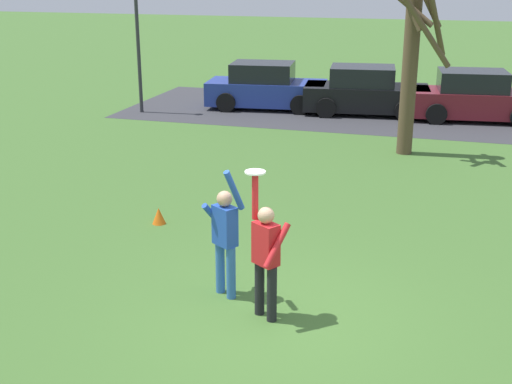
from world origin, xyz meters
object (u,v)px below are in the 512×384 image
Objects in this scene: parked_car_maroon at (474,98)px; field_cone_orange at (159,216)px; parked_car_blue at (266,87)px; person_defender at (225,234)px; lamppost_by_lot at (138,35)px; person_catcher at (266,253)px; frisbee_disc at (255,172)px; parked_car_black at (365,92)px; bare_tree_tall at (412,53)px.

field_cone_orange is (-5.94, -11.51, -0.57)m from parked_car_maroon.
parked_car_blue is at bearing 95.17° from field_cone_orange.
parked_car_blue is at bearing 136.10° from person_defender.
lamppost_by_lot is 13.31× the size of field_cone_orange.
parked_car_blue is (-3.99, 14.44, -0.25)m from person_catcher.
parked_car_maroon is 1.00× the size of lamppost_by_lot.
person_defender is 7.18× the size of frisbee_disc.
parked_car_black is 0.89× the size of bare_tree_tall.
person_defender reaches higher than field_cone_orange.
parked_car_blue is 4.71m from lamppost_by_lot.
parked_car_blue is at bearing -41.50° from person_catcher.
parked_car_blue is 0.89× the size of bare_tree_tall.
person_catcher is at bearing -57.87° from lamppost_by_lot.
person_catcher is 4.26m from field_cone_orange.
frisbee_disc reaches higher than parked_car_maroon.
parked_car_black is 13.37× the size of field_cone_orange.
parked_car_black is (-0.53, 14.46, -0.25)m from person_catcher.
parked_car_maroon is 5.59m from bare_tree_tall.
parked_car_blue is (-3.24, 13.94, -0.25)m from person_defender.
lamppost_by_lot is (-7.70, 12.44, 0.49)m from frisbee_disc.
person_catcher is 14.98m from parked_car_blue.
person_catcher is 14.78m from parked_car_maroon.
person_defender is 13.98m from parked_car_black.
lamppost_by_lot reaches higher than parked_car_blue.
person_catcher reaches higher than parked_car_black.
person_defender is 9.39m from bare_tree_tall.
parked_car_black is 1.00× the size of parked_car_maroon.
frisbee_disc is 14.76m from parked_car_maroon.
bare_tree_tall reaches higher than field_cone_orange.
field_cone_orange is (4.93, -9.60, -2.43)m from lamppost_by_lot.
person_catcher is at bearing -108.18° from parked_car_maroon.
lamppost_by_lot is (-7.89, 12.56, 1.60)m from person_catcher.
parked_car_maroon is (3.75, 13.98, -0.25)m from person_defender.
parked_car_blue is at bearing 173.95° from parked_car_black.
bare_tree_tall reaches higher than lamppost_by_lot.
parked_car_blue is 7.42m from bare_tree_tall.
parked_car_maroon reaches higher than field_cone_orange.
person_defender is 1.30m from frisbee_disc.
field_cone_orange is (-2.20, 2.46, -0.82)m from person_defender.
bare_tree_tall is at bearing -116.18° from parked_car_maroon.
frisbee_disc is at bearing -81.63° from parked_car_blue.
parked_car_black is at bearing -6.05° from parked_car_blue.
person_defender is (-0.76, 0.49, -0.00)m from person_catcher.
bare_tree_tall is at bearing -18.47° from lamppost_by_lot.
parked_car_blue is 1.00× the size of lamppost_by_lot.
person_defender is at bearing 0.00° from person_catcher.
parked_car_black is at bearing 14.50° from lamppost_by_lot.
person_defender is at bearing -111.52° from parked_car_maroon.
frisbee_disc is 0.07× the size of lamppost_by_lot.
frisbee_disc is 0.07× the size of parked_car_maroon.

